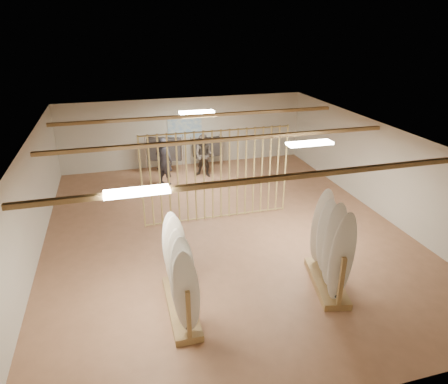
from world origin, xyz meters
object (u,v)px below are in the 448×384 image
object	(u,v)px
clothing_rack_a	(165,149)
shopper_a	(164,158)
clothing_rack_b	(207,147)
rack_right	(329,258)
rack_left	(180,283)
shopper_b	(204,153)

from	to	relation	value
clothing_rack_a	shopper_a	size ratio (longest dim) A/B	0.76
clothing_rack_b	rack_right	bearing A→B (deg)	-91.97
rack_right	clothing_rack_a	bearing A→B (deg)	119.92
rack_left	clothing_rack_b	xyz separation A→B (m)	(2.59, 8.54, 0.18)
shopper_a	clothing_rack_b	bearing A→B (deg)	-110.20
shopper_b	clothing_rack_b	bearing A→B (deg)	99.63
rack_left	shopper_b	xyz separation A→B (m)	(2.25, 7.53, 0.27)
rack_right	clothing_rack_a	distance (m)	8.76
shopper_a	clothing_rack_a	bearing A→B (deg)	-64.84
rack_left	shopper_b	bearing A→B (deg)	74.09
rack_left	rack_right	distance (m)	3.38
shopper_a	shopper_b	size ratio (longest dim) A/B	1.07
clothing_rack_b	clothing_rack_a	bearing A→B (deg)	179.63
clothing_rack_a	clothing_rack_b	xyz separation A→B (m)	(1.75, 0.21, -0.13)
clothing_rack_b	shopper_b	xyz separation A→B (m)	(-0.34, -1.00, 0.09)
shopper_a	shopper_b	world-z (taller)	shopper_a
clothing_rack_a	clothing_rack_b	bearing A→B (deg)	25.68
rack_left	shopper_a	size ratio (longest dim) A/B	1.04
rack_right	shopper_a	world-z (taller)	rack_right
rack_left	shopper_b	world-z (taller)	rack_left
clothing_rack_b	shopper_b	world-z (taller)	shopper_b
rack_right	clothing_rack_b	world-z (taller)	rack_right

